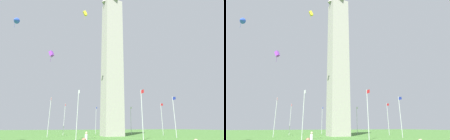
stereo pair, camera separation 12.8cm
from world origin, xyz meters
TOP-DOWN VIEW (x-y plane):
  - ground_plane at (0.00, 0.00)m, footprint 260.00×260.00m
  - obelisk_monument at (0.00, 0.00)m, footprint 5.11×5.11m
  - flagpole_n at (15.92, 0.00)m, footprint 1.12×0.14m
  - flagpole_ne at (11.28, 11.22)m, footprint 1.12×0.14m
  - flagpole_e at (0.05, 15.87)m, footprint 1.12×0.14m
  - flagpole_se at (-11.17, 11.22)m, footprint 1.12×0.14m
  - flagpole_s at (-15.82, 0.00)m, footprint 1.12×0.14m
  - flagpole_sw at (-11.17, -11.22)m, footprint 1.12×0.14m
  - flagpole_w at (0.05, -15.87)m, footprint 1.12×0.14m
  - flagpole_nw at (11.28, -11.22)m, footprint 1.12×0.14m
  - person_white_shirt at (25.21, -12.53)m, footprint 0.32×0.32m
  - kite_yellow_box at (8.64, -10.33)m, footprint 0.72×1.13m
  - kite_blue_delta at (6.00, -25.38)m, footprint 1.93×1.75m
  - kite_purple_box at (15.21, -17.05)m, footprint 1.00×1.03m

SIDE VIEW (x-z plane):
  - ground_plane at x=0.00m, z-range 0.00..0.00m
  - person_white_shirt at x=25.21m, z-range 0.00..1.75m
  - flagpole_n at x=15.92m, z-range 0.40..9.55m
  - flagpole_ne at x=11.28m, z-range 0.40..9.55m
  - flagpole_e at x=0.05m, z-range 0.40..9.55m
  - flagpole_se at x=-11.17m, z-range 0.40..9.55m
  - flagpole_s at x=-15.82m, z-range 0.40..9.55m
  - flagpole_sw at x=-11.17m, z-range 0.40..9.55m
  - flagpole_w at x=0.05m, z-range 0.40..9.55m
  - flagpole_nw at x=11.28m, z-range 0.40..9.55m
  - kite_purple_box at x=15.21m, z-range 13.39..15.42m
  - obelisk_monument at x=0.00m, z-range 0.00..46.44m
  - kite_blue_delta at x=6.00m, z-range 23.66..26.43m
  - kite_yellow_box at x=8.64m, z-range 27.62..30.08m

